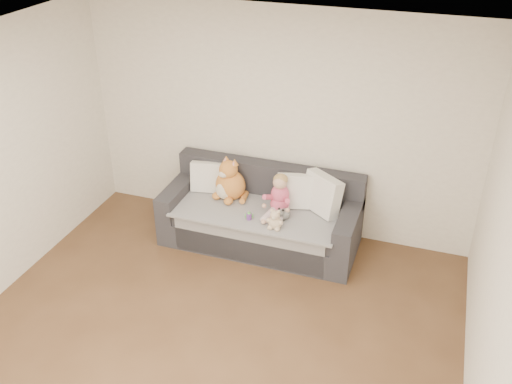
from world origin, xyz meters
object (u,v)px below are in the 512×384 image
sofa (261,218)px  teddy_bear (275,221)px  sippy_cup (249,215)px  plush_cat (230,183)px  toddler (279,197)px

sofa → teddy_bear: size_ratio=9.37×
sofa → sippy_cup: size_ratio=21.86×
plush_cat → teddy_bear: 0.82m
plush_cat → sippy_cup: plush_cat is taller
sofa → toddler: size_ratio=4.83×
toddler → teddy_bear: bearing=-79.5°
plush_cat → sippy_cup: (0.37, -0.37, -0.14)m
toddler → plush_cat: (-0.62, 0.11, 0.01)m
sofa → toddler: toddler is taller
sofa → toddler: 0.42m
sofa → teddy_bear: bearing=-54.8°
sofa → sippy_cup: bearing=-96.1°
teddy_bear → sippy_cup: size_ratio=2.33×
sofa → sippy_cup: (-0.03, -0.32, 0.22)m
plush_cat → sippy_cup: bearing=-23.8°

